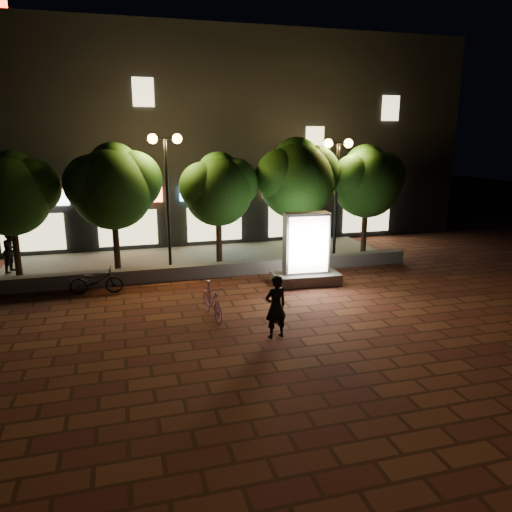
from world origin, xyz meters
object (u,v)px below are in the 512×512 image
object	(u,v)px
tree_right	(298,176)
tree_left	(113,184)
street_lamp_right	(337,168)
tree_far_right	(367,179)
street_lamp_left	(166,168)
pedestrian	(12,251)
tree_mid	(219,187)
rider	(276,307)
tree_far_left	(11,191)
scooter_parked	(96,281)
scooter_pink	(212,301)
ad_kiosk	(306,255)

from	to	relation	value
tree_right	tree_left	bearing A→B (deg)	-180.00
street_lamp_right	tree_far_right	bearing A→B (deg)	9.61
street_lamp_left	tree_right	bearing A→B (deg)	2.81
street_lamp_right	pedestrian	distance (m)	13.29
tree_left	tree_mid	distance (m)	4.00
tree_right	rider	world-z (taller)	tree_right
tree_far_left	tree_mid	world-z (taller)	tree_far_left
rider	scooter_parked	distance (m)	6.90
street_lamp_right	scooter_pink	world-z (taller)	street_lamp_right
street_lamp_left	rider	bearing A→B (deg)	-74.29
tree_right	rider	distance (m)	8.62
ad_kiosk	scooter_pink	world-z (taller)	ad_kiosk
street_lamp_right	pedestrian	bearing A→B (deg)	174.41
tree_far_right	scooter_pink	xyz separation A→B (m)	(-7.89, -5.69, -2.83)
tree_far_right	scooter_parked	distance (m)	11.87
tree_right	scooter_pink	size ratio (longest dim) A/B	2.84
tree_right	street_lamp_right	size ratio (longest dim) A/B	1.02
street_lamp_left	ad_kiosk	world-z (taller)	street_lamp_left
rider	pedestrian	distance (m)	11.60
scooter_pink	street_lamp_left	bearing A→B (deg)	89.46
tree_left	street_lamp_left	world-z (taller)	street_lamp_left
tree_mid	tree_far_left	bearing A→B (deg)	180.00
tree_right	street_lamp_left	size ratio (longest dim) A/B	0.98
scooter_pink	rider	distance (m)	2.28
tree_mid	scooter_parked	world-z (taller)	tree_mid
tree_far_left	pedestrian	distance (m)	2.62
pedestrian	street_lamp_right	bearing A→B (deg)	-76.91
tree_far_left	scooter_parked	size ratio (longest dim) A/B	2.65
scooter_pink	rider	size ratio (longest dim) A/B	1.04
tree_far_left	rider	xyz separation A→B (m)	(7.48, -7.48, -2.44)
tree_right	scooter_parked	world-z (taller)	tree_right
tree_left	scooter_pink	distance (m)	6.90
tree_far_left	street_lamp_right	size ratio (longest dim) A/B	0.93
ad_kiosk	tree_left	bearing A→B (deg)	153.25
street_lamp_left	ad_kiosk	bearing A→B (deg)	-33.53
tree_right	rider	size ratio (longest dim) A/B	2.97
tree_far_left	tree_left	world-z (taller)	tree_left
tree_far_left	scooter_parked	bearing A→B (deg)	-41.74
tree_far_right	scooter_parked	bearing A→B (deg)	-167.64
tree_left	ad_kiosk	distance (m)	7.62
tree_left	pedestrian	distance (m)	4.79
ad_kiosk	scooter_parked	distance (m)	7.27
scooter_pink	scooter_parked	world-z (taller)	scooter_pink
pedestrian	scooter_pink	bearing A→B (deg)	-116.92
tree_far_left	rider	bearing A→B (deg)	-45.01
tree_mid	street_lamp_right	bearing A→B (deg)	-3.04
tree_far_right	street_lamp_right	size ratio (longest dim) A/B	0.96
tree_left	tree_right	world-z (taller)	tree_right
tree_far_left	tree_far_right	world-z (taller)	tree_far_right
tree_right	rider	xyz separation A→B (m)	(-3.33, -7.48, -2.71)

